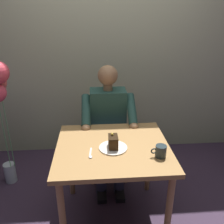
% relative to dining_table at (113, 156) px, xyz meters
% --- Properties ---
extents(ground_plane, '(14.00, 14.00, 0.00)m').
position_rel_dining_table_xyz_m(ground_plane, '(0.00, 0.00, -0.64)').
color(ground_plane, '#38283B').
extents(cafe_rear_panel, '(6.40, 0.12, 3.00)m').
position_rel_dining_table_xyz_m(cafe_rear_panel, '(0.00, -1.27, 0.86)').
color(cafe_rear_panel, '#A5AA84').
rests_on(cafe_rear_panel, ground).
extents(dining_table, '(0.89, 0.79, 0.74)m').
position_rel_dining_table_xyz_m(dining_table, '(0.00, 0.00, 0.00)').
color(dining_table, olive).
rests_on(dining_table, ground).
extents(chair, '(0.42, 0.42, 0.90)m').
position_rel_dining_table_xyz_m(chair, '(0.00, -0.72, -0.15)').
color(chair, '#A87529').
rests_on(chair, ground).
extents(seated_person, '(0.53, 0.58, 1.25)m').
position_rel_dining_table_xyz_m(seated_person, '(-0.00, -0.55, 0.01)').
color(seated_person, '#22443C').
rests_on(seated_person, ground).
extents(dessert_plate, '(0.22, 0.22, 0.01)m').
position_rel_dining_table_xyz_m(dessert_plate, '(-0.00, 0.04, 0.10)').
color(dessert_plate, silver).
rests_on(dessert_plate, dining_table).
extents(cake_slice, '(0.07, 0.11, 0.12)m').
position_rel_dining_table_xyz_m(cake_slice, '(-0.00, 0.04, 0.16)').
color(cake_slice, '#35210E').
rests_on(cake_slice, dessert_plate).
extents(coffee_cup, '(0.12, 0.08, 0.09)m').
position_rel_dining_table_xyz_m(coffee_cup, '(-0.34, 0.17, 0.15)').
color(coffee_cup, '#253034').
rests_on(coffee_cup, dining_table).
extents(dessert_spoon, '(0.03, 0.14, 0.01)m').
position_rel_dining_table_xyz_m(dessert_spoon, '(0.18, 0.12, 0.10)').
color(dessert_spoon, silver).
rests_on(dessert_spoon, dining_table).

